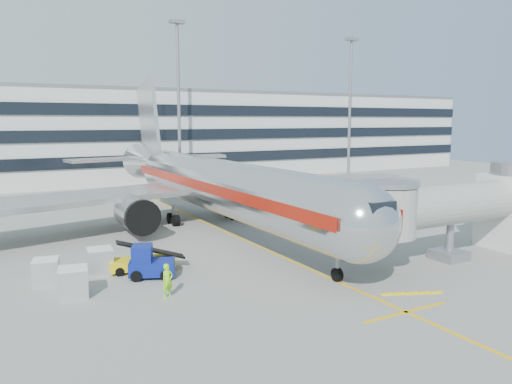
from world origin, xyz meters
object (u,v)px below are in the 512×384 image
cargo_container_left (46,272)px  ramp_worker (168,281)px  cargo_container_right (100,261)px  belt_loader (142,262)px  main_jet (212,183)px  baggage_tug (149,263)px  cargo_container_front (73,282)px

cargo_container_left → ramp_worker: size_ratio=0.90×
ramp_worker → cargo_container_right: bearing=90.0°
belt_loader → cargo_container_right: (-2.68, 0.83, 0.24)m
main_jet → cargo_container_right: 17.05m
cargo_container_left → cargo_container_right: size_ratio=1.03×
main_jet → cargo_container_left: 20.23m
belt_loader → ramp_worker: size_ratio=2.31×
baggage_tug → ramp_worker: 4.23m
baggage_tug → cargo_container_left: size_ratio=1.82×
baggage_tug → cargo_container_right: bearing=135.9°
cargo_container_right → cargo_container_front: size_ratio=0.95×
main_jet → ramp_worker: (-10.56, -17.28, -3.21)m
cargo_container_right → cargo_container_front: cargo_container_front is taller
baggage_tug → cargo_container_left: bearing=163.4°
main_jet → belt_loader: bearing=-132.3°
ramp_worker → main_jet: bearing=38.7°
cargo_container_left → cargo_container_right: 3.56m
belt_loader → ramp_worker: (-0.24, -5.94, 0.39)m
main_jet → cargo_container_front: main_jet is taller
cargo_container_left → ramp_worker: ramp_worker is taller
belt_loader → cargo_container_left: (-6.16, 0.11, 0.20)m
belt_loader → ramp_worker: 5.95m
cargo_container_left → cargo_container_front: size_ratio=0.97×
cargo_container_left → main_jet: bearing=34.3°
main_jet → cargo_container_front: 21.30m
cargo_container_left → ramp_worker: (5.92, -6.05, 0.19)m
baggage_tug → cargo_container_front: baggage_tug is taller
cargo_container_left → cargo_container_front: cargo_container_front is taller
belt_loader → cargo_container_left: belt_loader is taller
main_jet → cargo_container_right: bearing=-141.0°
main_jet → cargo_container_front: (-15.34, -14.39, -3.35)m
belt_loader → cargo_container_left: bearing=179.0°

